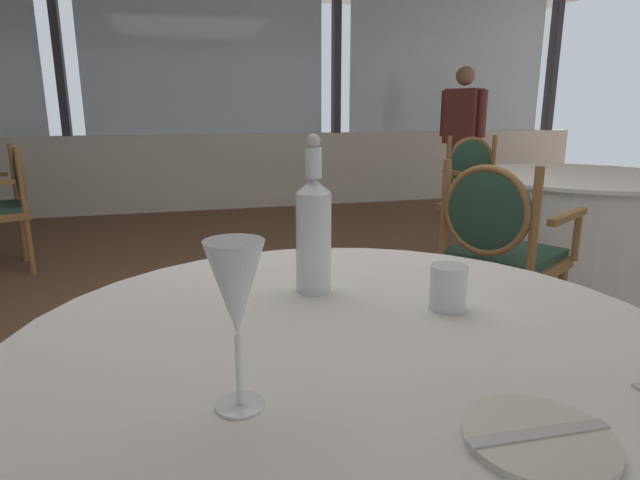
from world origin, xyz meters
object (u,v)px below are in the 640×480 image
dining_chair_0_1 (0,199)px  diner_person_0 (462,132)px  water_bottle (314,231)px  water_tumbler (448,287)px  side_plate (538,438)px  wine_glass (236,292)px  dining_chair_1_0 (477,187)px  dining_chair_1_1 (497,244)px

dining_chair_0_1 → diner_person_0: bearing=174.4°
water_bottle → diner_person_0: 4.96m
water_bottle → water_tumbler: size_ratio=3.82×
side_plate → dining_chair_0_1: (-1.57, 3.65, -0.25)m
wine_glass → dining_chair_1_0: wine_glass is taller
side_plate → water_tumbler: 0.41m
water_tumbler → dining_chair_1_0: 3.25m
side_plate → dining_chair_1_0: bearing=59.2°
water_tumbler → dining_chair_1_0: bearing=57.1°
side_plate → dining_chair_1_0: (1.86, 3.12, -0.23)m
wine_glass → dining_chair_0_1: 3.72m
water_bottle → wine_glass: bearing=-116.8°
wine_glass → water_tumbler: (0.42, 0.24, -0.11)m
wine_glass → water_tumbler: 0.50m
water_tumbler → dining_chair_1_0: size_ratio=0.09×
diner_person_0 → side_plate: bearing=-149.7°
dining_chair_0_1 → water_tumbler: bearing=97.6°
water_tumbler → water_bottle: bearing=143.2°
dining_chair_0_1 → dining_chair_1_1: (2.54, -2.13, 0.03)m
wine_glass → dining_chair_1_1: wine_glass is taller
side_plate → diner_person_0: bearing=60.9°
water_tumbler → dining_chair_0_1: bearing=117.3°
dining_chair_1_0 → water_tumbler: bearing=-33.8°
dining_chair_1_1 → dining_chair_1_0: bearing=30.1°
dining_chair_1_1 → diner_person_0: (1.65, 3.19, 0.33)m
dining_chair_1_0 → dining_chair_1_1: bearing=-29.9°
water_bottle → diner_person_0: (2.73, 4.14, -0.01)m
wine_glass → water_tumbler: size_ratio=2.59×
water_bottle → water_tumbler: bearing=-36.8°
water_bottle → wine_glass: (-0.20, -0.40, 0.03)m
dining_chair_1_0 → diner_person_0: (0.75, 1.58, 0.34)m
dining_chair_1_0 → dining_chair_1_1: size_ratio=1.01×
side_plate → diner_person_0: size_ratio=0.11×
water_bottle → diner_person_0: diner_person_0 is taller
dining_chair_1_0 → wine_glass: bearing=-37.3°
wine_glass → dining_chair_1_1: 1.90m
wine_glass → dining_chair_1_0: bearing=53.6°
side_plate → water_tumbler: bearing=75.6°
dining_chair_0_1 → water_bottle: bearing=95.5°
water_tumbler → dining_chair_0_1: (-1.67, 3.25, -0.29)m
wine_glass → water_tumbler: wine_glass is taller
water_bottle → dining_chair_0_1: bearing=115.3°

